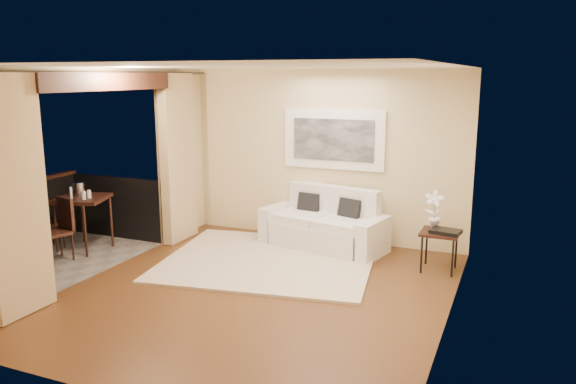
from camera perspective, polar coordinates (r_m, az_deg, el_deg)
The scene contains 18 objects.
floor at distance 6.98m, azimuth -3.18°, elevation -10.13°, with size 5.00×5.00×0.00m, color brown.
room_shell at distance 7.66m, azimuth -18.16°, elevation 10.60°, with size 5.00×6.40×5.00m.
balcony at distance 8.81m, azimuth -23.00°, elevation -5.15°, with size 1.81×2.60×1.17m.
curtains at distance 7.75m, azimuth -17.48°, elevation 1.84°, with size 0.16×4.80×2.64m.
artwork at distance 8.76m, azimuth 4.66°, elevation 5.33°, with size 1.62×0.07×0.92m.
rug at distance 8.04m, azimuth -1.94°, elevation -6.95°, with size 2.89×2.52×0.04m, color beige.
sofa at distance 8.65m, azimuth 3.82°, elevation -3.50°, with size 2.03×1.19×0.91m.
side_table at distance 7.83m, azimuth 15.18°, elevation -4.31°, with size 0.50×0.50×0.55m.
tray at distance 7.74m, azimuth 15.73°, elevation -3.87°, with size 0.38×0.28×0.05m, color black.
orchid at distance 7.91m, azimuth 14.64°, elevation -1.71°, with size 0.28×0.19×0.52m, color white.
bistro_table at distance 8.95m, azimuth -20.18°, elevation -0.97°, with size 0.87×0.87×0.82m.
balcony_chair_far at distance 9.21m, azimuth -23.71°, elevation -2.42°, with size 0.45×0.46×0.87m.
balcony_chair_near at distance 8.63m, azimuth -22.08°, elevation -3.09°, with size 0.48×0.48×0.90m.
ice_bucket at distance 9.04m, azimuth -20.47°, elevation 0.31°, with size 0.18×0.18×0.20m, color silver.
candle at distance 9.01m, azimuth -19.55°, elevation -0.08°, with size 0.06×0.06×0.07m, color red.
vase at distance 8.81m, azimuth -21.18°, elevation -0.10°, with size 0.04×0.04×0.18m, color silver.
glass_a at distance 8.72m, azimuth -20.04°, elevation -0.33°, with size 0.06×0.06×0.12m, color silver.
glass_b at distance 8.80m, azimuth -19.56°, elevation -0.20°, with size 0.06×0.06×0.12m, color silver.
Camera 1 is at (2.86, -5.81, 2.61)m, focal length 35.00 mm.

